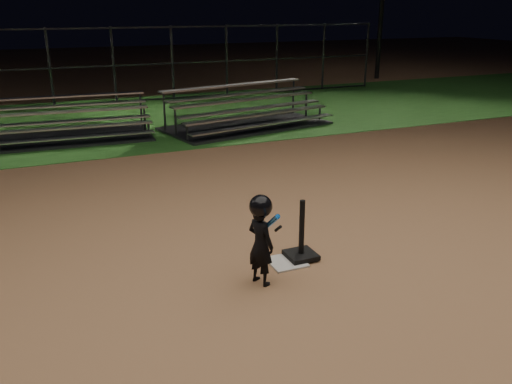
{
  "coord_description": "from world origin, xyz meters",
  "views": [
    {
      "loc": [
        -2.82,
        -5.56,
        3.15
      ],
      "look_at": [
        0.0,
        1.0,
        0.65
      ],
      "focal_mm": 37.57,
      "sensor_mm": 36.0,
      "label": 1
    }
  ],
  "objects_px": {
    "home_plate": "(287,262)",
    "bleacher_left": "(65,132)",
    "bleacher_right": "(247,119)",
    "batting_tee": "(301,247)",
    "child_batter": "(261,237)"
  },
  "relations": [
    {
      "from": "bleacher_right",
      "to": "child_batter",
      "type": "bearing_deg",
      "value": -122.86
    },
    {
      "from": "home_plate",
      "to": "child_batter",
      "type": "height_order",
      "value": "child_batter"
    },
    {
      "from": "child_batter",
      "to": "bleacher_left",
      "type": "relative_size",
      "value": 0.27
    },
    {
      "from": "home_plate",
      "to": "bleacher_left",
      "type": "relative_size",
      "value": 0.11
    },
    {
      "from": "batting_tee",
      "to": "bleacher_left",
      "type": "height_order",
      "value": "bleacher_left"
    },
    {
      "from": "child_batter",
      "to": "bleacher_right",
      "type": "distance_m",
      "value": 8.67
    },
    {
      "from": "child_batter",
      "to": "bleacher_left",
      "type": "distance_m",
      "value": 8.64
    },
    {
      "from": "child_batter",
      "to": "bleacher_right",
      "type": "xyz_separation_m",
      "value": [
        3.14,
        8.08,
        -0.37
      ]
    },
    {
      "from": "bleacher_right",
      "to": "batting_tee",
      "type": "bearing_deg",
      "value": -118.9
    },
    {
      "from": "bleacher_left",
      "to": "bleacher_right",
      "type": "bearing_deg",
      "value": -2.3
    },
    {
      "from": "home_plate",
      "to": "bleacher_right",
      "type": "height_order",
      "value": "bleacher_right"
    },
    {
      "from": "batting_tee",
      "to": "bleacher_left",
      "type": "relative_size",
      "value": 0.19
    },
    {
      "from": "batting_tee",
      "to": "bleacher_right",
      "type": "height_order",
      "value": "bleacher_right"
    },
    {
      "from": "bleacher_left",
      "to": "bleacher_right",
      "type": "relative_size",
      "value": 0.88
    },
    {
      "from": "batting_tee",
      "to": "child_batter",
      "type": "bearing_deg",
      "value": -152.88
    }
  ]
}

